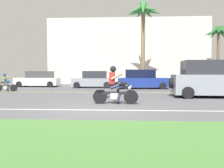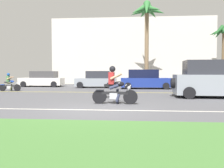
% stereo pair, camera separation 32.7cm
% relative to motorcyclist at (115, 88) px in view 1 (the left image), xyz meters
% --- Properties ---
extents(ground, '(56.00, 30.00, 0.04)m').
position_rel_motorcyclist_xyz_m(ground, '(-0.57, 1.35, -0.73)').
color(ground, '#545459').
extents(grass_median, '(56.00, 3.80, 0.06)m').
position_rel_motorcyclist_xyz_m(grass_median, '(-0.57, -5.75, -0.68)').
color(grass_median, '#477A38').
rests_on(grass_median, ground).
extents(lane_line_near, '(50.40, 0.12, 0.01)m').
position_rel_motorcyclist_xyz_m(lane_line_near, '(-0.57, -1.72, -0.71)').
color(lane_line_near, silver).
rests_on(lane_line_near, ground).
extents(lane_line_far, '(50.40, 0.12, 0.01)m').
position_rel_motorcyclist_xyz_m(lane_line_far, '(-0.57, 5.95, -0.71)').
color(lane_line_far, yellow).
rests_on(lane_line_far, ground).
extents(motorcyclist, '(2.01, 0.66, 1.68)m').
position_rel_motorcyclist_xyz_m(motorcyclist, '(0.00, 0.00, 0.00)').
color(motorcyclist, black).
rests_on(motorcyclist, ground).
extents(suv_nearby, '(4.79, 2.36, 2.07)m').
position_rel_motorcyclist_xyz_m(suv_nearby, '(5.41, 3.17, 0.29)').
color(suv_nearby, '#8C939E').
rests_on(suv_nearby, ground).
extents(parked_car_0, '(4.14, 1.99, 1.52)m').
position_rel_motorcyclist_xyz_m(parked_car_0, '(-8.00, 12.03, -0.00)').
color(parked_car_0, white).
rests_on(parked_car_0, ground).
extents(parked_car_1, '(3.74, 1.89, 1.52)m').
position_rel_motorcyclist_xyz_m(parked_car_1, '(-2.45, 10.95, -0.00)').
color(parked_car_1, '#8C939E').
rests_on(parked_car_1, ground).
extents(parked_car_2, '(4.36, 2.08, 1.64)m').
position_rel_motorcyclist_xyz_m(parked_car_2, '(1.89, 9.98, 0.05)').
color(parked_car_2, navy).
rests_on(parked_car_2, ground).
extents(parked_car_3, '(4.48, 1.99, 1.67)m').
position_rel_motorcyclist_xyz_m(parked_car_3, '(7.96, 10.99, 0.06)').
color(parked_car_3, '#8C939E').
rests_on(parked_car_3, ground).
extents(palm_tree_0, '(3.66, 3.67, 8.26)m').
position_rel_motorcyclist_xyz_m(palm_tree_0, '(2.19, 12.92, 6.19)').
color(palm_tree_0, '#846B4C').
rests_on(palm_tree_0, ground).
extents(palm_tree_1, '(2.87, 2.88, 6.24)m').
position_rel_motorcyclist_xyz_m(palm_tree_1, '(10.03, 14.61, 4.51)').
color(palm_tree_1, brown).
rests_on(palm_tree_1, ground).
extents(motorcyclist_distant, '(1.62, 0.53, 1.35)m').
position_rel_motorcyclist_xyz_m(motorcyclist_distant, '(-8.33, 6.42, -0.14)').
color(motorcyclist_distant, black).
rests_on(motorcyclist_distant, ground).
extents(building_far, '(19.24, 4.00, 7.85)m').
position_rel_motorcyclist_xyz_m(building_far, '(0.74, 19.35, 3.21)').
color(building_far, beige).
rests_on(building_far, ground).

